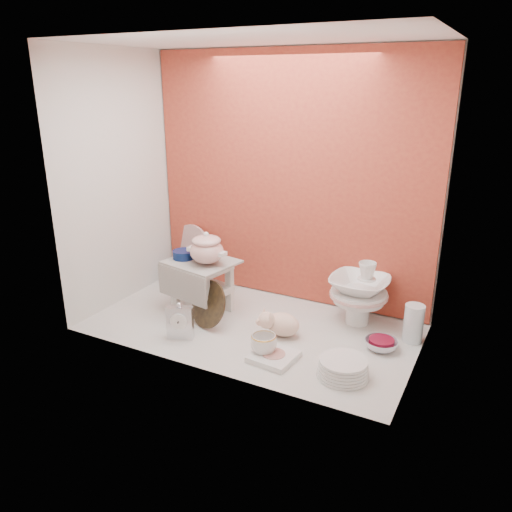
# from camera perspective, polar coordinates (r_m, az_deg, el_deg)

# --- Properties ---
(ground) EXTENTS (1.80, 1.80, 0.00)m
(ground) POSITION_cam_1_polar(r_m,az_deg,el_deg) (2.86, -0.55, -8.01)
(ground) COLOR silver
(ground) RESTS_ON ground
(niche_shell) EXTENTS (1.86, 1.03, 1.53)m
(niche_shell) POSITION_cam_1_polar(r_m,az_deg,el_deg) (2.73, 1.20, 11.23)
(niche_shell) COLOR #B7492D
(niche_shell) RESTS_ON ground
(step_stool) EXTENTS (0.43, 0.39, 0.32)m
(step_stool) POSITION_cam_1_polar(r_m,az_deg,el_deg) (3.00, -6.13, -3.44)
(step_stool) COLOR silver
(step_stool) RESTS_ON ground
(soup_tureen) EXTENTS (0.29, 0.29, 0.19)m
(soup_tureen) POSITION_cam_1_polar(r_m,az_deg,el_deg) (2.86, -5.64, 0.91)
(soup_tureen) COLOR white
(soup_tureen) RESTS_ON step_stool
(cobalt_bowl) EXTENTS (0.16, 0.16, 0.05)m
(cobalt_bowl) POSITION_cam_1_polar(r_m,az_deg,el_deg) (2.99, -8.22, 0.18)
(cobalt_bowl) COLOR #0A1C50
(cobalt_bowl) RESTS_ON step_stool
(floral_platter) EXTENTS (0.39, 0.16, 0.39)m
(floral_platter) POSITION_cam_1_polar(r_m,az_deg,el_deg) (3.47, -7.17, 0.39)
(floral_platter) COLOR white
(floral_platter) RESTS_ON ground
(blue_white_vase) EXTENTS (0.25, 0.25, 0.22)m
(blue_white_vase) POSITION_cam_1_polar(r_m,az_deg,el_deg) (3.44, -8.47, -1.39)
(blue_white_vase) COLOR white
(blue_white_vase) RESTS_ON ground
(lacquer_tray) EXTENTS (0.30, 0.21, 0.26)m
(lacquer_tray) POSITION_cam_1_polar(r_m,az_deg,el_deg) (2.84, -5.45, -5.49)
(lacquer_tray) COLOR black
(lacquer_tray) RESTS_ON ground
(mantel_clock) EXTENTS (0.15, 0.10, 0.20)m
(mantel_clock) POSITION_cam_1_polar(r_m,az_deg,el_deg) (2.73, -8.65, -7.32)
(mantel_clock) COLOR silver
(mantel_clock) RESTS_ON ground
(plush_pig) EXTENTS (0.27, 0.22, 0.14)m
(plush_pig) POSITION_cam_1_polar(r_m,az_deg,el_deg) (2.74, 3.05, -7.73)
(plush_pig) COLOR beige
(plush_pig) RESTS_ON ground
(teacup_saucer) EXTENTS (0.19, 0.19, 0.01)m
(teacup_saucer) POSITION_cam_1_polar(r_m,az_deg,el_deg) (2.58, 0.87, -11.11)
(teacup_saucer) COLOR white
(teacup_saucer) RESTS_ON ground
(gold_rim_teacup) EXTENTS (0.15, 0.15, 0.11)m
(gold_rim_teacup) POSITION_cam_1_polar(r_m,az_deg,el_deg) (2.56, 0.88, -9.99)
(gold_rim_teacup) COLOR white
(gold_rim_teacup) RESTS_ON teacup_saucer
(lattice_dish) EXTENTS (0.23, 0.23, 0.03)m
(lattice_dish) POSITION_cam_1_polar(r_m,az_deg,el_deg) (2.55, 2.03, -11.36)
(lattice_dish) COLOR white
(lattice_dish) RESTS_ON ground
(dinner_plate_stack) EXTENTS (0.32, 0.32, 0.09)m
(dinner_plate_stack) POSITION_cam_1_polar(r_m,az_deg,el_deg) (2.44, 9.87, -12.42)
(dinner_plate_stack) COLOR white
(dinner_plate_stack) RESTS_ON ground
(crystal_bowl) EXTENTS (0.17, 0.17, 0.05)m
(crystal_bowl) POSITION_cam_1_polar(r_m,az_deg,el_deg) (2.70, 14.05, -9.75)
(crystal_bowl) COLOR silver
(crystal_bowl) RESTS_ON ground
(clear_glass_vase) EXTENTS (0.13, 0.13, 0.21)m
(clear_glass_vase) POSITION_cam_1_polar(r_m,az_deg,el_deg) (2.80, 17.47, -7.31)
(clear_glass_vase) COLOR silver
(clear_glass_vase) RESTS_ON ground
(porcelain_tower) EXTENTS (0.44, 0.44, 0.38)m
(porcelain_tower) POSITION_cam_1_polar(r_m,az_deg,el_deg) (2.88, 11.63, -4.06)
(porcelain_tower) COLOR white
(porcelain_tower) RESTS_ON ground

